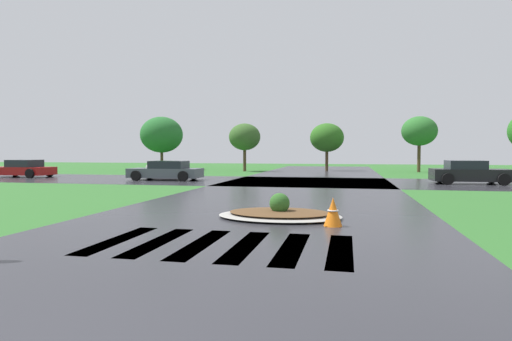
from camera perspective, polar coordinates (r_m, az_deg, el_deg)
The scene contains 10 objects.
asphalt_roadway at distance 12.86m, azimuth 1.45°, elevation -5.56°, with size 9.70×80.00×0.01m, color #2B2B30.
asphalt_cross_road at distance 25.76m, azimuth 6.85°, elevation -1.49°, with size 90.00×8.73×0.01m, color #2B2B30.
crosswalk_stripes at distance 8.44m, azimuth -4.45°, elevation -9.89°, with size 4.95×2.83×0.01m.
median_island at distance 11.77m, azimuth 3.17°, elevation -5.73°, with size 3.41×2.36×0.68m.
car_silver_hatch at distance 34.44m, azimuth -28.77°, elevation 0.17°, with size 4.38×2.21×1.23m.
car_dark_suv at distance 27.60m, azimuth -11.93°, elevation -0.06°, with size 4.57×2.22×1.22m.
car_white_sedan at distance 26.67m, azimuth 26.67°, elevation -0.29°, with size 4.17×2.15×1.31m.
drainage_pipe_stack at distance 30.22m, azimuth -12.17°, elevation -0.02°, with size 2.74×1.54×0.97m.
traffic_cone at distance 10.56m, azimuth 10.27°, elevation -5.52°, with size 0.45×0.45×0.70m.
background_treeline at distance 39.66m, azimuth 19.12°, elevation 5.09°, with size 45.64×5.74×6.22m.
Camera 1 is at (2.36, -2.51, 1.82)m, focal length 29.86 mm.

